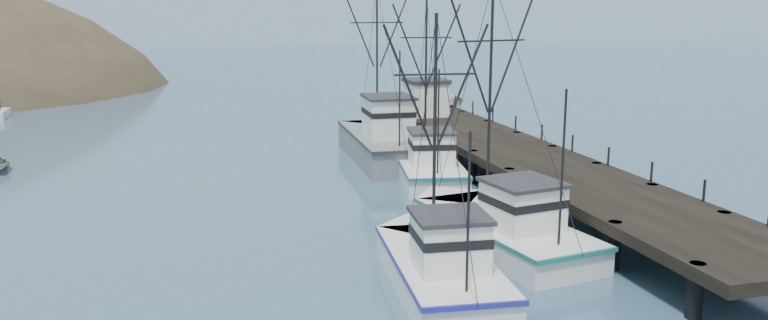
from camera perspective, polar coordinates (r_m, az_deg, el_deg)
The scene contains 10 objects.
ground at distance 27.10m, azimuth -3.00°, elevation -11.26°, with size 400.00×400.00×0.00m, color #30506B.
pier at distance 45.60m, azimuth 9.82°, elevation 0.52°, with size 6.00×44.00×2.00m.
distant_ridge at distance 195.18m, azimuth -11.25°, elevation 8.79°, with size 360.00×40.00×26.00m, color #9EB2C6.
distant_ridge_far at distance 212.40m, azimuth -25.29°, elevation 8.13°, with size 180.00×25.00×18.00m, color silver.
trawler_near at distance 33.88m, azimuth 8.80°, elevation -5.05°, with size 5.45×11.92×11.91m.
trawler_mid at distance 28.90m, azimuth 4.20°, elevation -8.01°, with size 4.43×10.67×10.61m.
trawler_far at distance 45.60m, azimuth 3.31°, elevation -0.44°, with size 5.17×11.04×11.26m.
work_vessel at distance 51.23m, azimuth -0.18°, elevation 1.45°, with size 4.71×14.08×11.99m.
pier_shed at distance 57.56m, azimuth 3.21°, elevation 4.83°, with size 3.00×3.20×2.80m.
pickup_truck at distance 62.42m, azimuth 4.02°, elevation 4.72°, with size 2.31×5.00×1.39m, color silver.
Camera 1 is at (-5.36, -24.28, 10.78)m, focal length 35.00 mm.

